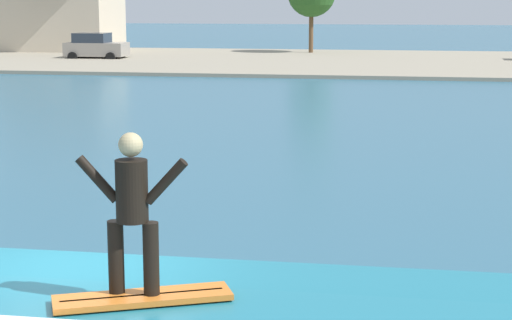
{
  "coord_description": "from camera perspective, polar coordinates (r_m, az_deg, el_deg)",
  "views": [
    {
      "loc": [
        3.91,
        -9.77,
        4.31
      ],
      "look_at": [
        1.41,
        4.6,
        1.64
      ],
      "focal_mm": 63.21,
      "sensor_mm": 36.0,
      "label": 1
    }
  ],
  "objects": [
    {
      "name": "surfboard",
      "position": [
        9.12,
        -7.18,
        -8.63
      ],
      "size": [
        1.79,
        1.14,
        0.06
      ],
      "color": "orange",
      "rests_on": "wave_crest"
    },
    {
      "name": "surfer",
      "position": [
        8.92,
        -7.84,
        -2.85
      ],
      "size": [
        1.14,
        0.32,
        1.62
      ],
      "color": "black",
      "rests_on": "surfboard"
    },
    {
      "name": "shoreline_bank",
      "position": [
        59.04,
        6.09,
        6.2
      ],
      "size": [
        120.0,
        22.92,
        0.19
      ],
      "color": "gray",
      "rests_on": "ground_plane"
    },
    {
      "name": "car_near_shore",
      "position": [
        61.95,
        -10.13,
        7.08
      ],
      "size": [
        4.05,
        2.31,
        1.86
      ],
      "color": "gray",
      "rests_on": "ground_plane"
    }
  ]
}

